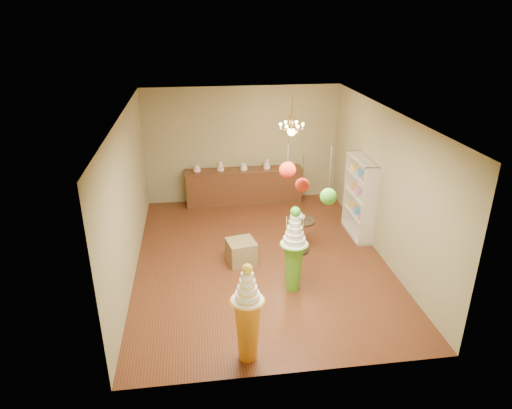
{
  "coord_description": "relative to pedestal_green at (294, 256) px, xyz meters",
  "views": [
    {
      "loc": [
        -1.2,
        -8.12,
        4.74
      ],
      "look_at": [
        -0.09,
        0.0,
        1.21
      ],
      "focal_mm": 32.0,
      "sensor_mm": 36.0,
      "label": 1
    }
  ],
  "objects": [
    {
      "name": "pom_red_right",
      "position": [
        -0.24,
        -1.39,
        1.9
      ],
      "size": [
        0.19,
        0.19,
        0.52
      ],
      "color": "#3F372D",
      "rests_on": "ceiling"
    },
    {
      "name": "wall_front",
      "position": [
        -0.43,
        -2.07,
        0.82
      ],
      "size": [
        5.0,
        0.04,
        3.0
      ],
      "primitive_type": "cube",
      "color": "#989167",
      "rests_on": "ground"
    },
    {
      "name": "pedestal_green",
      "position": [
        0.0,
        0.0,
        0.0
      ],
      "size": [
        0.54,
        0.54,
        1.64
      ],
      "rotation": [
        0.0,
        0.0,
        0.16
      ],
      "color": "#5BB026",
      "rests_on": "floor"
    },
    {
      "name": "wall_right",
      "position": [
        2.07,
        1.18,
        0.82
      ],
      "size": [
        0.04,
        6.5,
        3.0
      ],
      "primitive_type": "cube",
      "color": "#989167",
      "rests_on": "ground"
    },
    {
      "name": "ceiling",
      "position": [
        -0.43,
        1.18,
        2.32
      ],
      "size": [
        6.5,
        6.5,
        0.0
      ],
      "primitive_type": "plane",
      "rotation": [
        3.14,
        0.0,
        0.0
      ],
      "color": "white",
      "rests_on": "ground"
    },
    {
      "name": "wall_back",
      "position": [
        -0.43,
        4.43,
        0.82
      ],
      "size": [
        5.0,
        0.04,
        3.0
      ],
      "primitive_type": "cube",
      "color": "#989167",
      "rests_on": "ground"
    },
    {
      "name": "round_table",
      "position": [
        0.45,
        1.36,
        -0.21
      ],
      "size": [
        0.72,
        0.72,
        0.74
      ],
      "rotation": [
        0.0,
        0.0,
        0.32
      ],
      "color": "black",
      "rests_on": "floor"
    },
    {
      "name": "pedestal_orange",
      "position": [
        -1.03,
        -1.67,
        -0.04
      ],
      "size": [
        0.49,
        0.49,
        1.59
      ],
      "rotation": [
        0.0,
        0.0,
        -0.07
      ],
      "color": "orange",
      "rests_on": "floor"
    },
    {
      "name": "wall_left",
      "position": [
        -2.93,
        1.18,
        0.82
      ],
      "size": [
        0.04,
        6.5,
        3.0
      ],
      "primitive_type": "cube",
      "color": "#989167",
      "rests_on": "ground"
    },
    {
      "name": "sideboard",
      "position": [
        -0.43,
        4.15,
        -0.2
      ],
      "size": [
        3.04,
        0.54,
        1.16
      ],
      "color": "#59311C",
      "rests_on": "floor"
    },
    {
      "name": "pom_red_left",
      "position": [
        -0.29,
        -0.62,
        1.85
      ],
      "size": [
        0.25,
        0.25,
        0.6
      ],
      "color": "#3F372D",
      "rests_on": "ceiling"
    },
    {
      "name": "pom_green_mid",
      "position": [
        0.29,
        -0.88,
        1.49
      ],
      "size": [
        0.25,
        0.25,
        0.95
      ],
      "color": "#3F372D",
      "rests_on": "ceiling"
    },
    {
      "name": "floor",
      "position": [
        -0.43,
        1.18,
        -0.68
      ],
      "size": [
        6.5,
        6.5,
        0.0
      ],
      "primitive_type": "plane",
      "color": "#592C18",
      "rests_on": "ground"
    },
    {
      "name": "shelving_unit",
      "position": [
        1.91,
        1.98,
        0.22
      ],
      "size": [
        0.33,
        1.2,
        1.8
      ],
      "color": "beige",
      "rests_on": "floor"
    },
    {
      "name": "vase",
      "position": [
        0.45,
        1.36,
        0.14
      ],
      "size": [
        0.2,
        0.2,
        0.18
      ],
      "primitive_type": "imported",
      "rotation": [
        0.0,
        0.0,
        -0.25
      ],
      "color": "beige",
      "rests_on": "round_table"
    },
    {
      "name": "chandelier",
      "position": [
        0.48,
        2.7,
        1.62
      ],
      "size": [
        0.64,
        0.64,
        0.85
      ],
      "rotation": [
        0.0,
        0.0,
        -0.14
      ],
      "color": "#D3954A",
      "rests_on": "ceiling"
    },
    {
      "name": "burlap_riser",
      "position": [
        -0.83,
        1.06,
        -0.44
      ],
      "size": [
        0.63,
        0.63,
        0.49
      ],
      "primitive_type": "cube",
      "rotation": [
        0.0,
        0.0,
        0.2
      ],
      "color": "olive",
      "rests_on": "floor"
    }
  ]
}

